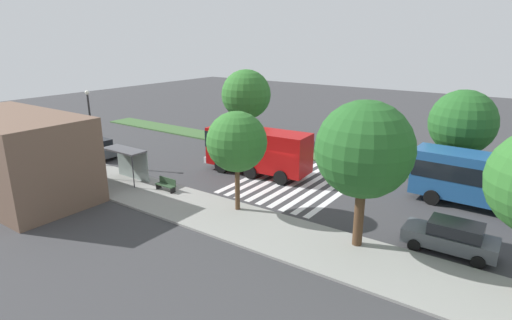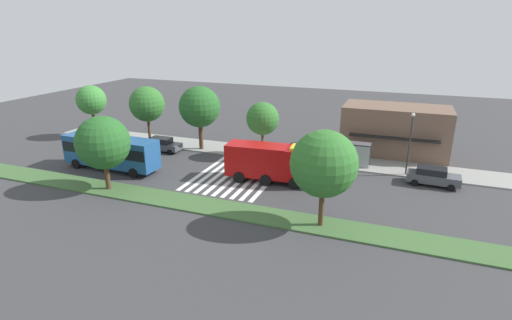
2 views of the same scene
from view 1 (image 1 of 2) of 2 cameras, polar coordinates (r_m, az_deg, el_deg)
ground_plane at (r=31.67m, az=4.35°, el=-2.82°), size 120.00×120.00×0.00m
sidewalk at (r=25.53m, az=-5.18°, el=-7.67°), size 60.00×4.64×0.14m
median_strip at (r=37.79m, az=10.07°, el=0.35°), size 60.00×3.00×0.14m
crosswalk at (r=31.27m, az=5.69°, el=-3.11°), size 7.65×10.41×0.01m
fire_truck at (r=32.56m, az=-0.22°, el=1.62°), size 8.81×3.31×3.79m
parked_car_west at (r=23.39m, az=25.46°, el=-9.59°), size 4.49×2.08×1.69m
parked_car_mid at (r=40.16m, az=-21.27°, el=1.64°), size 4.83×2.23×1.73m
transit_bus at (r=29.56m, az=31.09°, el=-2.52°), size 10.66×3.04×3.47m
bus_stop_shelter at (r=32.29m, az=-17.29°, el=0.35°), size 3.50×1.40×2.46m
bench_near_shelter at (r=29.71m, az=-12.36°, el=-3.32°), size 1.60×0.50×0.90m
street_lamp at (r=36.61m, az=-21.97°, el=4.94°), size 0.36×0.36×6.29m
storefront_building at (r=32.24m, az=-30.50°, el=0.48°), size 11.80×6.70×5.68m
sidewalk_tree_center at (r=20.79m, az=14.77°, el=1.37°), size 4.86×4.86×7.60m
sidewalk_tree_east at (r=24.75m, az=-2.69°, el=2.52°), size 3.69×3.69×6.24m
median_tree_far_west at (r=33.83m, az=26.74°, el=4.67°), size 4.79×4.79×6.81m
median_tree_west at (r=41.45m, az=-1.38°, el=9.07°), size 4.93×4.93×7.37m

